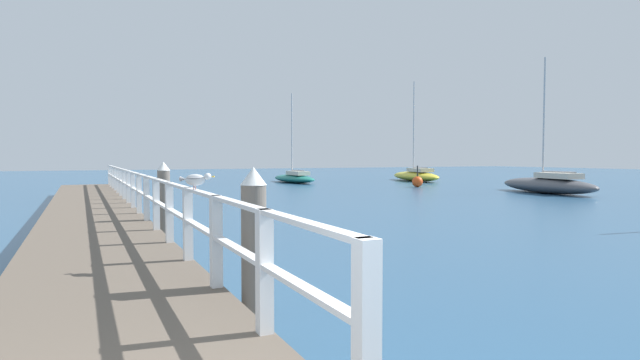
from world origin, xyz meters
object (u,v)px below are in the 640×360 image
Objects in this scene: boat_0 at (416,176)px; channel_buoy at (417,182)px; dock_piling_far at (164,202)px; seagull_foreground at (196,179)px; boat_1 at (548,184)px; boat_3 at (294,178)px; dock_piling_near at (254,250)px.

boat_0 reaches higher than channel_buoy.
boat_0 is at bearing 54.73° from channel_buoy.
seagull_foreground is (-0.37, -5.42, 0.74)m from dock_piling_far.
boat_3 is at bearing 124.77° from boat_1.
boat_1 is (21.15, 7.41, -0.46)m from dock_piling_far.
dock_piling_far is 4.60× the size of seagull_foreground.
boat_0 reaches higher than dock_piling_far.
boat_0 reaches higher than dock_piling_near.
dock_piling_far is (0.00, 6.67, 0.00)m from dock_piling_near.
boat_0 is (22.95, 21.85, -0.49)m from dock_piling_far.
channel_buoy is at bearing -61.82° from boat_3.
boat_1 is at bearing -68.01° from channel_buoy.
dock_piling_far reaches higher than seagull_foreground.
seagull_foreground is at bearing -93.94° from dock_piling_far.
dock_piling_near is 6.67m from dock_piling_far.
boat_1 is (21.53, 12.83, -1.20)m from seagull_foreground.
dock_piling_far is 22.42m from boat_1.
seagull_foreground is (-0.37, 1.25, 0.74)m from dock_piling_near.
dock_piling_near is 0.23× the size of boat_0.
boat_1 is at bearing -65.55° from boat_3.
dock_piling_near is at bearing -138.16° from boat_1.
dock_piling_near is at bearing -117.95° from boat_0.
boat_3 is (13.01, 23.68, -0.57)m from dock_piling_far.
boat_1 reaches higher than dock_piling_near.
seagull_foreground is at bearing -141.02° from boat_1.
channel_buoy is at bearing 175.84° from seagull_foreground.
dock_piling_far is 0.23× the size of boat_0.
boat_0 is 8.41m from channel_buoy.
dock_piling_far reaches higher than channel_buoy.
boat_0 is 1.10× the size of boat_1.
dock_piling_far is at bearing 90.00° from dock_piling_near.
dock_piling_near reaches higher than channel_buoy.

